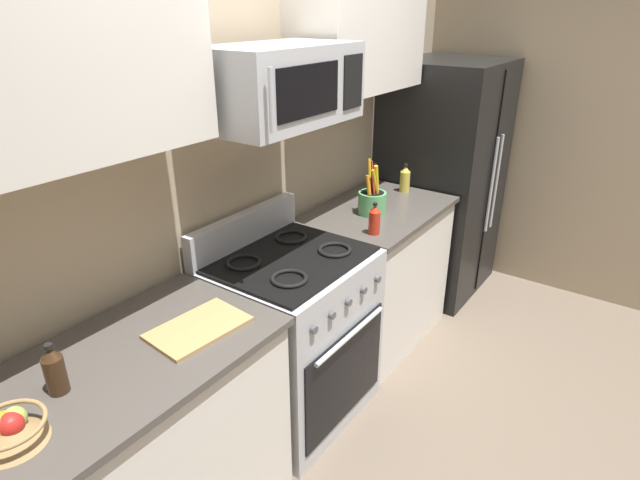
% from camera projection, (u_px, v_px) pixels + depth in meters
% --- Properties ---
extents(ground_plane, '(16.00, 16.00, 0.00)m').
position_uv_depth(ground_plane, '(400.00, 460.00, 2.58)').
color(ground_plane, '#6B5B4C').
extents(wall_back, '(8.00, 0.10, 2.60)m').
position_uv_depth(wall_back, '(226.00, 170.00, 2.60)').
color(wall_back, tan).
rests_on(wall_back, ground).
extents(counter_left, '(1.10, 0.66, 0.91)m').
position_uv_depth(counter_left, '(144.00, 452.00, 2.04)').
color(counter_left, silver).
rests_on(counter_left, ground).
extents(range_oven, '(0.76, 0.70, 1.09)m').
position_uv_depth(range_oven, '(292.00, 335.00, 2.73)').
color(range_oven, '#B2B5BA').
rests_on(range_oven, ground).
extents(counter_right, '(0.97, 0.66, 0.91)m').
position_uv_depth(counter_right, '(376.00, 274.00, 3.39)').
color(counter_right, silver).
rests_on(counter_right, ground).
extents(refrigerator, '(0.82, 0.77, 1.71)m').
position_uv_depth(refrigerator, '(441.00, 180.00, 3.90)').
color(refrigerator, black).
rests_on(refrigerator, ground).
extents(wall_right, '(0.10, 8.00, 2.60)m').
position_uv_depth(wall_right, '(560.00, 119.00, 3.75)').
color(wall_right, tan).
rests_on(wall_right, ground).
extents(microwave, '(0.73, 0.44, 0.33)m').
position_uv_depth(microwave, '(280.00, 85.00, 2.22)').
color(microwave, '#B2B5BA').
extents(upper_cabinets_left, '(1.09, 0.34, 0.67)m').
position_uv_depth(upper_cabinets_left, '(33.00, 51.00, 1.52)').
color(upper_cabinets_left, silver).
extents(upper_cabinets_right, '(0.96, 0.34, 0.67)m').
position_uv_depth(upper_cabinets_right, '(360.00, 28.00, 2.88)').
color(upper_cabinets_right, silver).
extents(utensil_crock, '(0.17, 0.17, 0.33)m').
position_uv_depth(utensil_crock, '(372.00, 201.00, 3.09)').
color(utensil_crock, '#59AD66').
rests_on(utensil_crock, counter_right).
extents(fruit_basket, '(0.21, 0.21, 0.10)m').
position_uv_depth(fruit_basket, '(9.00, 429.00, 1.48)').
color(fruit_basket, '#9E7A4C').
rests_on(fruit_basket, counter_left).
extents(cutting_board, '(0.38, 0.26, 0.02)m').
position_uv_depth(cutting_board, '(199.00, 328.00, 2.01)').
color(cutting_board, tan).
rests_on(cutting_board, counter_left).
extents(bottle_oil, '(0.07, 0.07, 0.19)m').
position_uv_depth(bottle_oil, '(405.00, 179.00, 3.46)').
color(bottle_oil, gold).
rests_on(bottle_oil, counter_right).
extents(bottle_soy, '(0.07, 0.07, 0.18)m').
position_uv_depth(bottle_soy, '(55.00, 370.00, 1.66)').
color(bottle_soy, '#382314').
rests_on(bottle_soy, counter_left).
extents(bottle_hot_sauce, '(0.06, 0.06, 0.18)m').
position_uv_depth(bottle_hot_sauce, '(374.00, 220.00, 2.82)').
color(bottle_hot_sauce, red).
rests_on(bottle_hot_sauce, counter_right).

